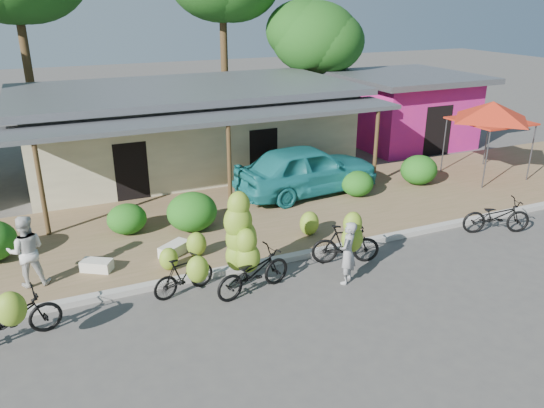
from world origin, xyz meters
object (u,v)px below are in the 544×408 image
Objects in this scene: sack_far at (97,265)px; sack_near at (174,249)px; vendor at (348,253)px; bike_center at (247,254)px; bike_far_right at (497,216)px; tree_near_right at (310,35)px; teal_van at (307,169)px; bike_right at (347,241)px; bike_left at (186,274)px; bike_far_left at (10,318)px; red_canopy at (492,111)px; bystander at (26,251)px.

sack_near is at bearing 2.82° from sack_far.
vendor reaches higher than sack_far.
bike_far_right is (7.91, 0.04, -0.38)m from bike_center.
vendor reaches higher than bike_far_right.
teal_van is at bearing -117.81° from tree_near_right.
bike_right is at bearing -19.33° from sack_far.
bike_far_right is 11.34m from sack_far.
bike_right is 1.17× the size of vendor.
bike_right is (4.20, -0.23, 0.13)m from bike_left.
vendor is at bearing 168.04° from bike_right.
tree_near_right is at bearing -52.80° from bike_left.
bike_center is 1.13× the size of bike_far_right.
vendor is at bearing -105.72° from bike_far_left.
vendor is (-0.46, -0.76, 0.11)m from bike_right.
sack_far is at bearing 42.88° from bike_center.
red_canopy is 13.52m from bike_left.
bike_far_right is at bearing -130.62° from red_canopy.
red_canopy is at bearing -45.66° from bike_right.
sack_near is (0.20, 1.98, -0.28)m from bike_left.
bike_far_right is at bearing 145.19° from vendor.
bike_center reaches higher than vendor.
bike_far_right is (13.04, 0.18, -0.06)m from bike_far_left.
bike_right reaches higher than bike_left.
tree_near_right is at bearing 48.71° from sack_near.
bike_right reaches higher than sack_near.
bike_far_left is 0.41× the size of teal_van.
tree_near_right is at bearing 43.69° from sack_far.
sack_far is (1.90, 2.28, -0.33)m from bike_far_left.
tree_near_right reaches higher than red_canopy.
teal_van reaches higher than sack_near.
bike_far_left is 2.46× the size of sack_near.
red_canopy reaches higher than bike_center.
tree_near_right is at bearing -134.13° from bystander.
red_canopy is 2.19× the size of vendor.
bike_right is at bearing -28.87° from sack_near.
bike_left is 0.32× the size of teal_van.
red_canopy is 7.40m from teal_van.
bike_center is 5.16m from bystander.
bystander is 9.46m from teal_van.
teal_van is (-3.68, 5.05, 0.46)m from bike_far_right.
tree_near_right is 10.05m from red_canopy.
bike_far_left is (-16.51, -4.23, -2.02)m from red_canopy.
sack_near is 0.17× the size of teal_van.
bystander is at bearing -21.29° from bike_far_left.
tree_near_right is 7.65× the size of sack_near.
bike_right reaches higher than vendor.
red_canopy is at bearing -86.89° from bike_far_left.
sack_far is at bearing 28.33° from bike_left.
bike_center reaches higher than bike_right.
vendor is at bearing -27.29° from sack_far.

